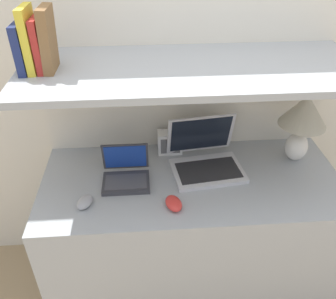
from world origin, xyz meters
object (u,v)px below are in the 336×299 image
at_px(book_navy, 22,47).
at_px(book_brown, 48,40).
at_px(laptop_small, 126,174).
at_px(second_mouse, 85,202).
at_px(table_lamp, 303,117).
at_px(laptop_large, 205,159).
at_px(book_red, 39,45).
at_px(book_yellow, 30,40).
at_px(router_box, 170,142).
at_px(computer_mouse, 174,203).

xyz_separation_m(book_navy, book_brown, (0.10, 0.00, 0.03)).
relative_size(laptop_small, second_mouse, 2.03).
bearing_deg(table_lamp, laptop_large, -175.89).
distance_m(laptop_large, book_red, 0.88).
height_order(laptop_small, book_brown, book_brown).
distance_m(book_yellow, book_brown, 0.07).
relative_size(table_lamp, laptop_small, 1.65).
distance_m(router_box, book_brown, 0.77).
bearing_deg(laptop_large, laptop_small, -168.74).
relative_size(book_navy, book_yellow, 0.77).
bearing_deg(book_brown, computer_mouse, -28.65).
height_order(second_mouse, book_red, book_red).
height_order(laptop_small, book_red, book_red).
relative_size(router_box, book_red, 0.61).
bearing_deg(book_red, book_yellow, 180.00).
relative_size(computer_mouse, second_mouse, 1.09).
height_order(second_mouse, router_box, router_box).
height_order(computer_mouse, book_navy, book_navy).
xyz_separation_m(computer_mouse, book_navy, (-0.55, 0.25, 0.60)).
bearing_deg(book_yellow, table_lamp, 2.66).
bearing_deg(table_lamp, book_navy, -177.41).
xyz_separation_m(computer_mouse, book_red, (-0.49, 0.25, 0.61)).
relative_size(book_navy, book_red, 0.92).
height_order(table_lamp, router_box, table_lamp).
bearing_deg(laptop_small, laptop_large, 11.26).
xyz_separation_m(computer_mouse, router_box, (0.02, 0.41, 0.04)).
relative_size(laptop_large, computer_mouse, 3.18).
height_order(router_box, book_brown, book_brown).
relative_size(book_yellow, book_red, 1.19).
relative_size(second_mouse, book_red, 0.53).
height_order(laptop_small, router_box, laptop_small).
xyz_separation_m(table_lamp, second_mouse, (-1.01, -0.26, -0.22)).
distance_m(table_lamp, computer_mouse, 0.74).
height_order(table_lamp, book_yellow, book_yellow).
relative_size(book_red, book_brown, 0.84).
xyz_separation_m(second_mouse, book_yellow, (-0.15, 0.21, 0.63)).
height_order(table_lamp, book_red, book_red).
bearing_deg(computer_mouse, table_lamp, 25.37).
bearing_deg(second_mouse, book_navy, 130.24).
relative_size(laptop_small, router_box, 1.74).
bearing_deg(book_navy, book_brown, 0.00).
relative_size(laptop_large, book_brown, 1.54).
distance_m(table_lamp, book_brown, 1.16).
relative_size(table_lamp, router_box, 2.88).
relative_size(table_lamp, laptop_large, 0.97).
bearing_deg(book_navy, book_yellow, 0.00).
bearing_deg(laptop_large, computer_mouse, -123.43).
height_order(computer_mouse, book_red, book_red).
bearing_deg(computer_mouse, router_box, 87.59).
bearing_deg(router_box, second_mouse, -136.51).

